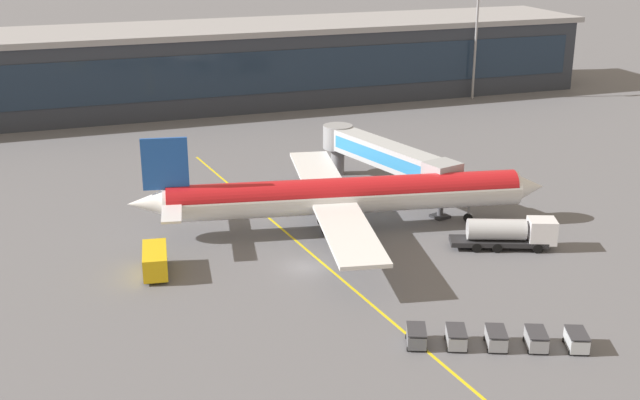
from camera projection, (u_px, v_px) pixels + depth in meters
The scene contains 13 objects.
ground_plane at pixel (306, 267), 81.29m from camera, with size 700.00×700.00×0.00m, color slate.
apron_lead_in_line at pixel (315, 257), 83.58m from camera, with size 0.30×80.00×0.01m, color yellow.
terminal_building at pixel (172, 67), 145.97m from camera, with size 156.14×21.70×13.99m.
main_airliner at pixel (343, 195), 89.62m from camera, with size 45.98×36.96×11.22m.
jet_bridge at pixel (383, 154), 101.17m from camera, with size 9.45×23.52×6.66m.
fuel_tanker at pixel (510, 233), 85.22m from camera, with size 10.98×6.19×3.25m.
lavatory_truck at pixel (155, 261), 79.24m from camera, with size 3.08×6.06×2.50m.
baggage_cart_0 at pixel (416, 336), 66.44m from camera, with size 2.41×3.03×1.48m.
baggage_cart_1 at pixel (456, 337), 66.30m from camera, with size 2.41×3.03×1.48m.
baggage_cart_2 at pixel (496, 338), 66.15m from camera, with size 2.41×3.03×1.48m.
baggage_cart_3 at pixel (536, 339), 66.00m from camera, with size 2.41×3.03×1.48m.
baggage_cart_4 at pixel (577, 340), 65.86m from camera, with size 2.41×3.03×1.48m.
apron_light_mast_0 at pixel (476, 36), 150.35m from camera, with size 2.80×0.50×19.65m.
Camera 1 is at (-23.07, -70.83, 33.25)m, focal length 46.17 mm.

